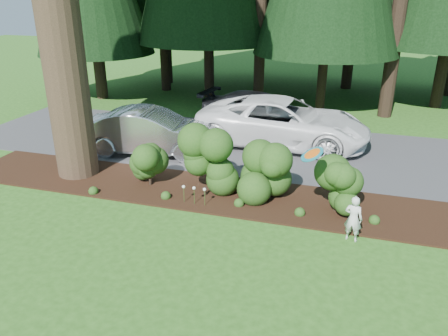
{
  "coord_description": "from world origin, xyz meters",
  "views": [
    {
      "loc": [
        3.54,
        -7.56,
        5.49
      ],
      "look_at": [
        0.61,
        2.18,
        1.3
      ],
      "focal_mm": 35.0,
      "sensor_mm": 36.0,
      "label": 1
    }
  ],
  "objects_px": {
    "car_dark_suv": "(260,111)",
    "child": "(353,219)",
    "car_white_suv": "(283,122)",
    "car_silver_wagon": "(151,132)",
    "frisbee": "(312,154)"
  },
  "relations": [
    {
      "from": "child",
      "to": "frisbee",
      "type": "xyz_separation_m",
      "value": [
        -1.08,
        0.34,
        1.35
      ]
    },
    {
      "from": "child",
      "to": "frisbee",
      "type": "distance_m",
      "value": 1.77
    },
    {
      "from": "car_silver_wagon",
      "to": "car_dark_suv",
      "type": "distance_m",
      "value": 5.05
    },
    {
      "from": "child",
      "to": "frisbee",
      "type": "height_order",
      "value": "frisbee"
    },
    {
      "from": "child",
      "to": "car_white_suv",
      "type": "bearing_deg",
      "value": -54.0
    },
    {
      "from": "car_dark_suv",
      "to": "child",
      "type": "relative_size",
      "value": 4.45
    },
    {
      "from": "car_dark_suv",
      "to": "child",
      "type": "xyz_separation_m",
      "value": [
        3.97,
        -8.0,
        -0.2
      ]
    },
    {
      "from": "car_silver_wagon",
      "to": "child",
      "type": "bearing_deg",
      "value": -127.08
    },
    {
      "from": "car_silver_wagon",
      "to": "car_white_suv",
      "type": "relative_size",
      "value": 0.76
    },
    {
      "from": "car_dark_suv",
      "to": "frisbee",
      "type": "height_order",
      "value": "frisbee"
    },
    {
      "from": "car_white_suv",
      "to": "car_dark_suv",
      "type": "height_order",
      "value": "car_white_suv"
    },
    {
      "from": "car_dark_suv",
      "to": "frisbee",
      "type": "bearing_deg",
      "value": -152.08
    },
    {
      "from": "car_dark_suv",
      "to": "car_white_suv",
      "type": "bearing_deg",
      "value": -137.32
    },
    {
      "from": "frisbee",
      "to": "car_silver_wagon",
      "type": "bearing_deg",
      "value": 148.57
    },
    {
      "from": "frisbee",
      "to": "car_dark_suv",
      "type": "bearing_deg",
      "value": 110.65
    }
  ]
}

